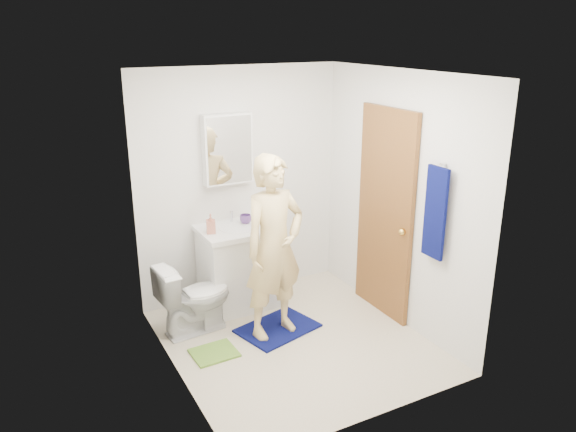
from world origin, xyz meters
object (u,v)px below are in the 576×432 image
(medicine_cabinet, at_px, (227,149))
(soap_dispenser, at_px, (211,224))
(vanity_cabinet, at_px, (240,269))
(toothbrush_cup, at_px, (246,219))
(toilet, at_px, (194,297))
(man, at_px, (274,248))
(towel, at_px, (435,213))

(medicine_cabinet, relative_size, soap_dispenser, 3.66)
(vanity_cabinet, height_order, toothbrush_cup, toothbrush_cup)
(toilet, distance_m, man, 0.92)
(vanity_cabinet, distance_m, soap_dispenser, 0.62)
(toilet, relative_size, man, 0.41)
(soap_dispenser, xyz_separation_m, man, (0.35, -0.67, -0.08))
(medicine_cabinet, xyz_separation_m, man, (0.05, -0.92, -0.73))
(towel, xyz_separation_m, toilet, (-1.77, 1.19, -0.90))
(vanity_cabinet, distance_m, toilet, 0.66)
(vanity_cabinet, distance_m, toothbrush_cup, 0.51)
(medicine_cabinet, bearing_deg, man, -87.07)
(medicine_cabinet, height_order, soap_dispenser, medicine_cabinet)
(towel, relative_size, man, 0.47)
(medicine_cabinet, distance_m, man, 1.18)
(medicine_cabinet, xyz_separation_m, soap_dispenser, (-0.30, -0.25, -0.65))
(towel, relative_size, toilet, 1.15)
(soap_dispenser, bearing_deg, vanity_cabinet, 5.08)
(toilet, bearing_deg, medicine_cabinet, -54.04)
(toilet, xyz_separation_m, soap_dispenser, (0.29, 0.27, 0.60))
(vanity_cabinet, xyz_separation_m, towel, (1.18, -1.48, 0.85))
(man, bearing_deg, soap_dispenser, 107.80)
(medicine_cabinet, bearing_deg, toothbrush_cup, -55.22)
(toothbrush_cup, bearing_deg, towel, -55.41)
(toilet, bearing_deg, soap_dispenser, -52.57)
(vanity_cabinet, height_order, towel, towel)
(toilet, relative_size, soap_dispenser, 3.64)
(medicine_cabinet, bearing_deg, toilet, -138.52)
(towel, bearing_deg, toilet, 146.14)
(towel, height_order, toilet, towel)
(towel, distance_m, toothbrush_cup, 1.92)
(vanity_cabinet, height_order, soap_dispenser, soap_dispenser)
(toilet, distance_m, soap_dispenser, 0.72)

